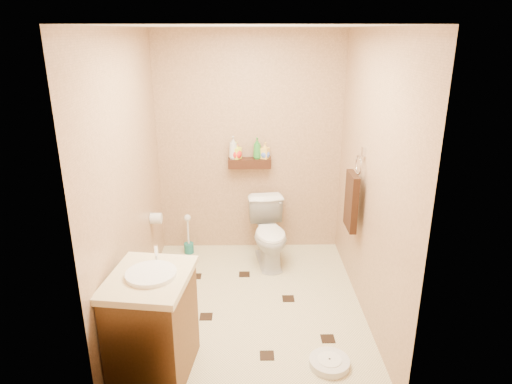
{
  "coord_description": "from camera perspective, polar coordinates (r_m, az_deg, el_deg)",
  "views": [
    {
      "loc": [
        -0.02,
        -3.56,
        2.37
      ],
      "look_at": [
        0.05,
        0.25,
        1.02
      ],
      "focal_mm": 32.0,
      "sensor_mm": 36.0,
      "label": 1
    }
  ],
  "objects": [
    {
      "name": "toilet_paper",
      "position": [
        4.66,
        -12.39,
        -3.23
      ],
      "size": [
        0.12,
        0.11,
        0.12
      ],
      "color": "silver",
      "rests_on": "wall_left"
    },
    {
      "name": "bottle_a",
      "position": [
        4.88,
        -2.87,
        5.58
      ],
      "size": [
        0.11,
        0.11,
        0.25
      ],
      "primitive_type": "imported",
      "rotation": [
        0.0,
        0.0,
        6.17
      ],
      "color": "beige",
      "rests_on": "wall_shelf"
    },
    {
      "name": "ceiling",
      "position": [
        3.56,
        -0.81,
        20.03
      ],
      "size": [
        2.0,
        2.5,
        0.02
      ],
      "primitive_type": "cube",
      "color": "white",
      "rests_on": "wall_back"
    },
    {
      "name": "towel_ring",
      "position": [
        4.18,
        11.9,
        -0.83
      ],
      "size": [
        0.12,
        0.3,
        0.76
      ],
      "color": "silver",
      "rests_on": "wall_right"
    },
    {
      "name": "bottle_f",
      "position": [
        4.9,
        1.16,
        4.97
      ],
      "size": [
        0.15,
        0.15,
        0.13
      ],
      "primitive_type": "imported",
      "rotation": [
        0.0,
        0.0,
        4.01
      ],
      "color": "#5471D2",
      "rests_on": "wall_shelf"
    },
    {
      "name": "floor_accents",
      "position": [
        4.27,
        -0.46,
        -14.15
      ],
      "size": [
        1.29,
        1.35,
        0.01
      ],
      "color": "black",
      "rests_on": "ground"
    },
    {
      "name": "toilet_brush",
      "position": [
        5.18,
        -8.44,
        -5.9
      ],
      "size": [
        0.11,
        0.11,
        0.46
      ],
      "color": "#1B6F68",
      "rests_on": "ground"
    },
    {
      "name": "bathroom_scale",
      "position": [
        3.68,
        9.16,
        -20.3
      ],
      "size": [
        0.31,
        0.31,
        0.06
      ],
      "rotation": [
        0.0,
        0.0,
        -0.03
      ],
      "color": "silver",
      "rests_on": "ground"
    },
    {
      "name": "wall_right",
      "position": [
        3.89,
        14.19,
        1.42
      ],
      "size": [
        0.04,
        2.5,
        2.4
      ],
      "primitive_type": "cube",
      "color": "tan",
      "rests_on": "ground"
    },
    {
      "name": "wall_shelf",
      "position": [
        4.92,
        -0.8,
        3.64
      ],
      "size": [
        0.46,
        0.14,
        0.1
      ],
      "primitive_type": "cube",
      "color": "#3C1B10",
      "rests_on": "wall_back"
    },
    {
      "name": "bottle_c",
      "position": [
        4.89,
        -2.45,
        5.05
      ],
      "size": [
        0.14,
        0.14,
        0.15
      ],
      "primitive_type": "imported",
      "rotation": [
        0.0,
        0.0,
        1.76
      ],
      "color": "red",
      "rests_on": "wall_shelf"
    },
    {
      "name": "bottle_e",
      "position": [
        4.89,
        1.12,
        5.21
      ],
      "size": [
        0.11,
        0.11,
        0.18
      ],
      "primitive_type": "imported",
      "rotation": [
        0.0,
        0.0,
        2.65
      ],
      "color": "#F0C350",
      "rests_on": "wall_shelf"
    },
    {
      "name": "toilet",
      "position": [
        4.85,
        1.71,
        -5.19
      ],
      "size": [
        0.46,
        0.71,
        0.68
      ],
      "primitive_type": "imported",
      "rotation": [
        0.0,
        0.0,
        0.13
      ],
      "color": "white",
      "rests_on": "ground"
    },
    {
      "name": "bottle_b",
      "position": [
        4.89,
        -2.48,
        5.23
      ],
      "size": [
        0.12,
        0.12,
        0.18
      ],
      "primitive_type": "imported",
      "rotation": [
        0.0,
        0.0,
        4.0
      ],
      "color": "#F4FF35",
      "rests_on": "wall_shelf"
    },
    {
      "name": "vanity",
      "position": [
        3.44,
        -12.78,
        -15.77
      ],
      "size": [
        0.62,
        0.72,
        0.92
      ],
      "rotation": [
        0.0,
        0.0,
        -0.14
      ],
      "color": "brown",
      "rests_on": "ground"
    },
    {
      "name": "bottle_d",
      "position": [
        4.88,
        0.14,
        5.5
      ],
      "size": [
        0.11,
        0.11,
        0.23
      ],
      "primitive_type": "imported",
      "rotation": [
        0.0,
        0.0,
        3.42
      ],
      "color": "#2C842E",
      "rests_on": "wall_shelf"
    },
    {
      "name": "wall_left",
      "position": [
        3.88,
        -15.67,
        1.24
      ],
      "size": [
        0.04,
        2.5,
        2.4
      ],
      "primitive_type": "cube",
      "color": "tan",
      "rests_on": "ground"
    },
    {
      "name": "wall_front",
      "position": [
        2.59,
        -0.54,
        -7.3
      ],
      "size": [
        2.0,
        0.04,
        2.4
      ],
      "primitive_type": "cube",
      "color": "tan",
      "rests_on": "ground"
    },
    {
      "name": "wall_back",
      "position": [
        4.95,
        -0.81,
        5.9
      ],
      "size": [
        2.0,
        0.04,
        2.4
      ],
      "primitive_type": "cube",
      "color": "tan",
      "rests_on": "ground"
    },
    {
      "name": "ground",
      "position": [
        4.28,
        -0.65,
        -14.06
      ],
      "size": [
        2.5,
        2.5,
        0.0
      ],
      "primitive_type": "plane",
      "color": "beige",
      "rests_on": "ground"
    }
  ]
}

